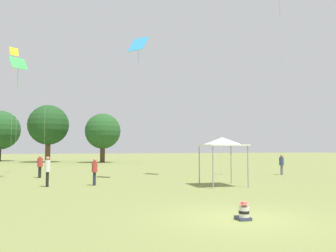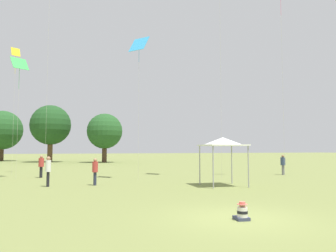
{
  "view_description": "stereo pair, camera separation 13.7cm",
  "coord_description": "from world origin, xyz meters",
  "px_view_note": "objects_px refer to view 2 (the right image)",
  "views": [
    {
      "loc": [
        -5.69,
        -9.16,
        2.2
      ],
      "look_at": [
        -0.01,
        6.82,
        3.39
      ],
      "focal_mm": 35.0,
      "sensor_mm": 36.0,
      "label": 1
    },
    {
      "loc": [
        -5.56,
        -9.21,
        2.2
      ],
      "look_at": [
        -0.01,
        6.82,
        3.39
      ],
      "focal_mm": 35.0,
      "sensor_mm": 36.0,
      "label": 2
    }
  ],
  "objects_px": {
    "kite_1": "(15,58)",
    "distant_tree_0": "(105,131)",
    "person_standing_0": "(95,169)",
    "person_standing_7": "(41,164)",
    "distant_tree_1": "(2,130)",
    "person_standing_3": "(48,168)",
    "kite_4": "(20,66)",
    "person_standing_2": "(283,163)",
    "distant_tree_2": "(51,125)",
    "kite_5": "(139,46)",
    "seated_toddler": "(242,213)",
    "canopy_tent": "(223,142)"
  },
  "relations": [
    {
      "from": "distant_tree_2",
      "to": "canopy_tent",
      "type": "bearing_deg",
      "value": -75.82
    },
    {
      "from": "person_standing_7",
      "to": "canopy_tent",
      "type": "height_order",
      "value": "canopy_tent"
    },
    {
      "from": "person_standing_0",
      "to": "distant_tree_1",
      "type": "xyz_separation_m",
      "value": [
        -11.41,
        45.5,
        4.62
      ]
    },
    {
      "from": "person_standing_3",
      "to": "kite_1",
      "type": "relative_size",
      "value": 0.16
    },
    {
      "from": "person_standing_7",
      "to": "distant_tree_0",
      "type": "relative_size",
      "value": 0.21
    },
    {
      "from": "seated_toddler",
      "to": "person_standing_7",
      "type": "bearing_deg",
      "value": 117.15
    },
    {
      "from": "person_standing_3",
      "to": "kite_4",
      "type": "relative_size",
      "value": 0.19
    },
    {
      "from": "kite_1",
      "to": "kite_5",
      "type": "xyz_separation_m",
      "value": [
        9.13,
        -8.65,
        -0.59
      ]
    },
    {
      "from": "person_standing_0",
      "to": "kite_1",
      "type": "bearing_deg",
      "value": 171.85
    },
    {
      "from": "person_standing_2",
      "to": "kite_4",
      "type": "relative_size",
      "value": 0.19
    },
    {
      "from": "canopy_tent",
      "to": "distant_tree_0",
      "type": "height_order",
      "value": "distant_tree_0"
    },
    {
      "from": "kite_4",
      "to": "kite_5",
      "type": "height_order",
      "value": "kite_5"
    },
    {
      "from": "kite_5",
      "to": "canopy_tent",
      "type": "bearing_deg",
      "value": 41.85
    },
    {
      "from": "seated_toddler",
      "to": "distant_tree_0",
      "type": "distance_m",
      "value": 44.9
    },
    {
      "from": "person_standing_0",
      "to": "kite_4",
      "type": "xyz_separation_m",
      "value": [
        -4.99,
        6.26,
        7.47
      ]
    },
    {
      "from": "distant_tree_1",
      "to": "distant_tree_2",
      "type": "distance_m",
      "value": 11.37
    },
    {
      "from": "seated_toddler",
      "to": "person_standing_2",
      "type": "relative_size",
      "value": 0.34
    },
    {
      "from": "person_standing_2",
      "to": "distant_tree_2",
      "type": "xyz_separation_m",
      "value": [
        -19.11,
        34.88,
        5.17
      ]
    },
    {
      "from": "canopy_tent",
      "to": "kite_1",
      "type": "xyz_separation_m",
      "value": [
        -13.0,
        13.98,
        7.65
      ]
    },
    {
      "from": "person_standing_3",
      "to": "distant_tree_2",
      "type": "xyz_separation_m",
      "value": [
        -0.41,
        37.61,
        5.1
      ]
    },
    {
      "from": "person_standing_0",
      "to": "person_standing_7",
      "type": "height_order",
      "value": "person_standing_7"
    },
    {
      "from": "person_standing_0",
      "to": "person_standing_3",
      "type": "distance_m",
      "value": 2.68
    },
    {
      "from": "kite_1",
      "to": "distant_tree_2",
      "type": "bearing_deg",
      "value": 99.4
    },
    {
      "from": "kite_4",
      "to": "distant_tree_0",
      "type": "height_order",
      "value": "kite_4"
    },
    {
      "from": "person_standing_0",
      "to": "distant_tree_2",
      "type": "bearing_deg",
      "value": 148.92
    },
    {
      "from": "kite_1",
      "to": "distant_tree_0",
      "type": "xyz_separation_m",
      "value": [
        11.11,
        22.11,
        -5.21
      ]
    },
    {
      "from": "person_standing_2",
      "to": "distant_tree_1",
      "type": "xyz_separation_m",
      "value": [
        -27.44,
        42.6,
        4.6
      ]
    },
    {
      "from": "person_standing_0",
      "to": "distant_tree_1",
      "type": "relative_size",
      "value": 0.18
    },
    {
      "from": "kite_4",
      "to": "kite_5",
      "type": "distance_m",
      "value": 9.19
    },
    {
      "from": "person_standing_7",
      "to": "distant_tree_1",
      "type": "relative_size",
      "value": 0.19
    },
    {
      "from": "person_standing_0",
      "to": "person_standing_7",
      "type": "distance_m",
      "value": 7.48
    },
    {
      "from": "person_standing_3",
      "to": "distant_tree_0",
      "type": "distance_m",
      "value": 34.25
    },
    {
      "from": "person_standing_0",
      "to": "distant_tree_1",
      "type": "bearing_deg",
      "value": 158.34
    },
    {
      "from": "seated_toddler",
      "to": "kite_1",
      "type": "xyz_separation_m",
      "value": [
        -9.0,
        22.47,
        10.03
      ]
    },
    {
      "from": "distant_tree_1",
      "to": "person_standing_0",
      "type": "bearing_deg",
      "value": -75.92
    },
    {
      "from": "canopy_tent",
      "to": "kite_1",
      "type": "height_order",
      "value": "kite_1"
    },
    {
      "from": "person_standing_0",
      "to": "canopy_tent",
      "type": "height_order",
      "value": "canopy_tent"
    },
    {
      "from": "person_standing_3",
      "to": "kite_1",
      "type": "distance_m",
      "value": 14.65
    },
    {
      "from": "person_standing_3",
      "to": "distant_tree_0",
      "type": "xyz_separation_m",
      "value": [
        7.96,
        33.08,
        3.98
      ]
    },
    {
      "from": "person_standing_0",
      "to": "person_standing_2",
      "type": "bearing_deg",
      "value": 64.53
    },
    {
      "from": "canopy_tent",
      "to": "distant_tree_0",
      "type": "distance_m",
      "value": 36.22
    },
    {
      "from": "kite_5",
      "to": "kite_4",
      "type": "bearing_deg",
      "value": -108.57
    },
    {
      "from": "kite_4",
      "to": "distant_tree_1",
      "type": "height_order",
      "value": "distant_tree_1"
    },
    {
      "from": "kite_4",
      "to": "distant_tree_0",
      "type": "xyz_separation_m",
      "value": [
        10.27,
        27.0,
        -3.39
      ]
    },
    {
      "from": "canopy_tent",
      "to": "person_standing_2",
      "type": "bearing_deg",
      "value": 32.97
    },
    {
      "from": "distant_tree_0",
      "to": "kite_1",
      "type": "bearing_deg",
      "value": -116.66
    },
    {
      "from": "distant_tree_1",
      "to": "distant_tree_0",
      "type": "bearing_deg",
      "value": -36.26
    },
    {
      "from": "distant_tree_1",
      "to": "seated_toddler",
      "type": "bearing_deg",
      "value": -75.6
    },
    {
      "from": "person_standing_7",
      "to": "canopy_tent",
      "type": "distance_m",
      "value": 14.26
    },
    {
      "from": "seated_toddler",
      "to": "person_standing_3",
      "type": "distance_m",
      "value": 12.94
    }
  ]
}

